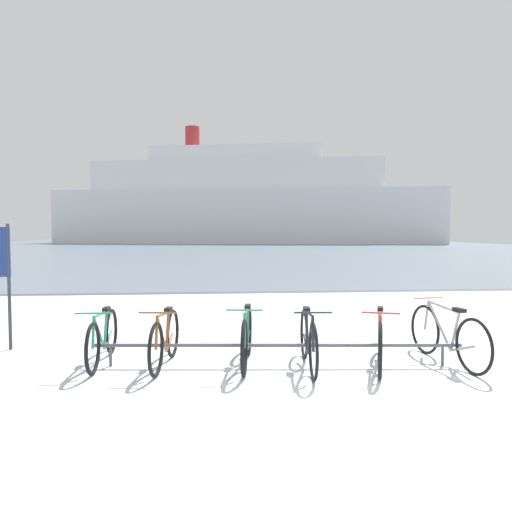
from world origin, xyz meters
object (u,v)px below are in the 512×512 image
Objects in this scene: bicycle_1 at (165,339)px; bicycle_2 at (247,337)px; bicycle_5 at (447,335)px; ferry_ship at (244,204)px; bicycle_4 at (380,339)px; bicycle_3 at (308,341)px; bicycle_0 at (103,338)px.

bicycle_1 is 1.09m from bicycle_2.
ferry_ship reaches higher than bicycle_5.
bicycle_4 is at bearing -176.23° from bicycle_5.
bicycle_3 is (0.79, -0.27, 0.00)m from bicycle_2.
bicycle_3 is at bearing -92.80° from ferry_ship.
bicycle_3 is at bearing -177.47° from bicycle_4.
bicycle_1 is 0.91× the size of bicycle_5.
bicycle_0 is 1.02× the size of bicycle_4.
bicycle_4 is 70.83m from ferry_ship.
bicycle_4 is 0.96m from bicycle_5.
bicycle_3 is 0.94× the size of bicycle_5.
bicycle_2 is at bearing 176.51° from bicycle_5.
bicycle_0 is at bearing 173.14° from bicycle_2.
bicycle_1 is at bearing 179.25° from bicycle_2.
bicycle_0 is 2.78m from bicycle_3.
bicycle_5 is (0.96, 0.06, 0.02)m from bicycle_4.
bicycle_5 is at bearing -91.23° from ferry_ship.
bicycle_2 reaches higher than bicycle_4.
bicycle_2 is at bearing -93.45° from ferry_ship.
bicycle_1 is 3.81m from bicycle_5.
ferry_ship is at bearing 87.20° from bicycle_3.
bicycle_1 is 2.86m from bicycle_4.
bicycle_1 is 0.03× the size of ferry_ship.
bicycle_0 is at bearing 175.10° from bicycle_5.
bicycle_1 is 70.75m from ferry_ship.
bicycle_2 is 1.04× the size of bicycle_4.
bicycle_5 is (1.93, 0.11, 0.01)m from bicycle_3.
bicycle_4 is at bearing -4.88° from bicycle_1.
bicycle_3 is 0.03× the size of ferry_ship.
bicycle_1 is at bearing -94.33° from ferry_ship.
bicycle_4 is at bearing -7.12° from bicycle_0.
bicycle_5 is 0.03× the size of ferry_ship.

